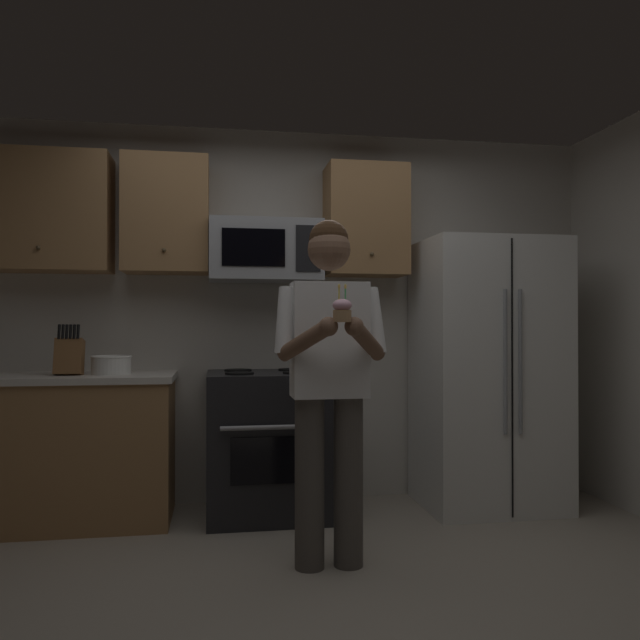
{
  "coord_description": "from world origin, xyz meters",
  "views": [
    {
      "loc": [
        -0.47,
        -2.73,
        1.22
      ],
      "look_at": [
        0.05,
        0.42,
        1.25
      ],
      "focal_mm": 35.37,
      "sensor_mm": 36.0,
      "label": 1
    }
  ],
  "objects_px": {
    "refrigerator": "(487,373)",
    "cupcake": "(342,310)",
    "microwave": "(265,251)",
    "oven_range": "(267,443)",
    "knife_block": "(69,356)",
    "bowl_large_white": "(111,364)",
    "person": "(329,370)"
  },
  "relations": [
    {
      "from": "refrigerator",
      "to": "microwave",
      "type": "bearing_deg",
      "value": 173.97
    },
    {
      "from": "microwave",
      "to": "refrigerator",
      "type": "height_order",
      "value": "microwave"
    },
    {
      "from": "knife_block",
      "to": "person",
      "type": "bearing_deg",
      "value": -32.21
    },
    {
      "from": "knife_block",
      "to": "bowl_large_white",
      "type": "distance_m",
      "value": 0.25
    },
    {
      "from": "refrigerator",
      "to": "bowl_large_white",
      "type": "bearing_deg",
      "value": 178.76
    },
    {
      "from": "person",
      "to": "bowl_large_white",
      "type": "bearing_deg",
      "value": 141.67
    },
    {
      "from": "knife_block",
      "to": "cupcake",
      "type": "relative_size",
      "value": 1.84
    },
    {
      "from": "refrigerator",
      "to": "cupcake",
      "type": "distance_m",
      "value": 1.81
    },
    {
      "from": "microwave",
      "to": "knife_block",
      "type": "xyz_separation_m",
      "value": [
        -1.21,
        -0.15,
        -0.68
      ]
    },
    {
      "from": "oven_range",
      "to": "bowl_large_white",
      "type": "height_order",
      "value": "bowl_large_white"
    },
    {
      "from": "refrigerator",
      "to": "cupcake",
      "type": "relative_size",
      "value": 10.35
    },
    {
      "from": "oven_range",
      "to": "cupcake",
      "type": "xyz_separation_m",
      "value": [
        0.24,
        -1.28,
        0.83
      ]
    },
    {
      "from": "microwave",
      "to": "refrigerator",
      "type": "relative_size",
      "value": 0.41
    },
    {
      "from": "bowl_large_white",
      "to": "knife_block",
      "type": "bearing_deg",
      "value": -169.62
    },
    {
      "from": "cupcake",
      "to": "refrigerator",
      "type": "bearing_deg",
      "value": 44.52
    },
    {
      "from": "oven_range",
      "to": "person",
      "type": "height_order",
      "value": "person"
    },
    {
      "from": "oven_range",
      "to": "bowl_large_white",
      "type": "xyz_separation_m",
      "value": [
        -0.97,
        0.01,
        0.52
      ]
    },
    {
      "from": "microwave",
      "to": "oven_range",
      "type": "bearing_deg",
      "value": -90.02
    },
    {
      "from": "bowl_large_white",
      "to": "cupcake",
      "type": "distance_m",
      "value": 1.8
    },
    {
      "from": "knife_block",
      "to": "refrigerator",
      "type": "bearing_deg",
      "value": -0.2
    },
    {
      "from": "knife_block",
      "to": "bowl_large_white",
      "type": "xyz_separation_m",
      "value": [
        0.24,
        0.04,
        -0.06
      ]
    },
    {
      "from": "cupcake",
      "to": "bowl_large_white",
      "type": "bearing_deg",
      "value": 133.3
    },
    {
      "from": "bowl_large_white",
      "to": "cupcake",
      "type": "height_order",
      "value": "cupcake"
    },
    {
      "from": "oven_range",
      "to": "bowl_large_white",
      "type": "distance_m",
      "value": 1.1
    },
    {
      "from": "refrigerator",
      "to": "cupcake",
      "type": "bearing_deg",
      "value": -135.48
    },
    {
      "from": "cupcake",
      "to": "person",
      "type": "bearing_deg",
      "value": 90.0
    },
    {
      "from": "refrigerator",
      "to": "person",
      "type": "distance_m",
      "value": 1.55
    },
    {
      "from": "oven_range",
      "to": "person",
      "type": "distance_m",
      "value": 1.11
    },
    {
      "from": "microwave",
      "to": "cupcake",
      "type": "relative_size",
      "value": 4.26
    },
    {
      "from": "knife_block",
      "to": "bowl_large_white",
      "type": "bearing_deg",
      "value": 10.38
    },
    {
      "from": "oven_range",
      "to": "microwave",
      "type": "bearing_deg",
      "value": 89.98
    },
    {
      "from": "person",
      "to": "cupcake",
      "type": "xyz_separation_m",
      "value": [
        0.0,
        -0.33,
        0.3
      ]
    }
  ]
}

